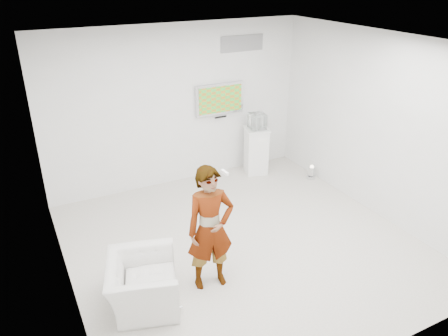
{
  "coord_description": "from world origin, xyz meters",
  "views": [
    {
      "loc": [
        -2.81,
        -4.84,
        3.88
      ],
      "look_at": [
        -0.01,
        0.6,
        1.03
      ],
      "focal_mm": 35.0,
      "sensor_mm": 36.0,
      "label": 1
    }
  ],
  "objects_px": {
    "pedestal": "(256,151)",
    "floor_uplight": "(311,172)",
    "tv": "(220,99)",
    "person": "(210,229)",
    "armchair": "(143,283)"
  },
  "relations": [
    {
      "from": "tv",
      "to": "pedestal",
      "type": "height_order",
      "value": "tv"
    },
    {
      "from": "floor_uplight",
      "to": "person",
      "type": "bearing_deg",
      "value": -148.5
    },
    {
      "from": "person",
      "to": "pedestal",
      "type": "bearing_deg",
      "value": 56.2
    },
    {
      "from": "pedestal",
      "to": "floor_uplight",
      "type": "relative_size",
      "value": 3.42
    },
    {
      "from": "person",
      "to": "armchair",
      "type": "distance_m",
      "value": 1.07
    },
    {
      "from": "tv",
      "to": "floor_uplight",
      "type": "xyz_separation_m",
      "value": [
        1.48,
        -1.11,
        -1.41
      ]
    },
    {
      "from": "person",
      "to": "floor_uplight",
      "type": "distance_m",
      "value": 3.76
    },
    {
      "from": "tv",
      "to": "person",
      "type": "relative_size",
      "value": 0.59
    },
    {
      "from": "pedestal",
      "to": "armchair",
      "type": "bearing_deg",
      "value": -140.5
    },
    {
      "from": "tv",
      "to": "person",
      "type": "distance_m",
      "value": 3.54
    },
    {
      "from": "tv",
      "to": "floor_uplight",
      "type": "height_order",
      "value": "tv"
    },
    {
      "from": "armchair",
      "to": "pedestal",
      "type": "height_order",
      "value": "pedestal"
    },
    {
      "from": "pedestal",
      "to": "floor_uplight",
      "type": "distance_m",
      "value": 1.18
    },
    {
      "from": "person",
      "to": "floor_uplight",
      "type": "xyz_separation_m",
      "value": [
        3.15,
        1.93,
        -0.71
      ]
    },
    {
      "from": "tv",
      "to": "floor_uplight",
      "type": "relative_size",
      "value": 3.6
    }
  ]
}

